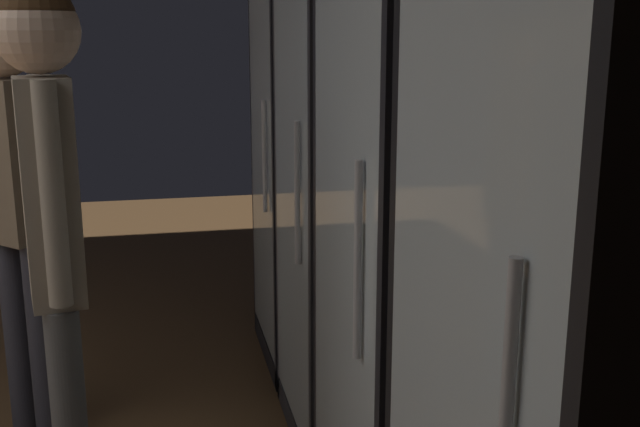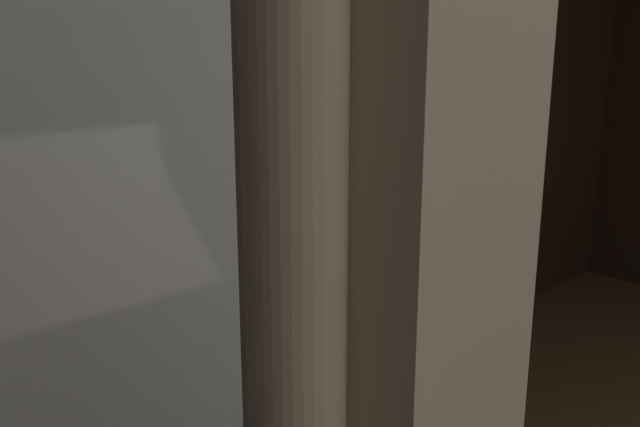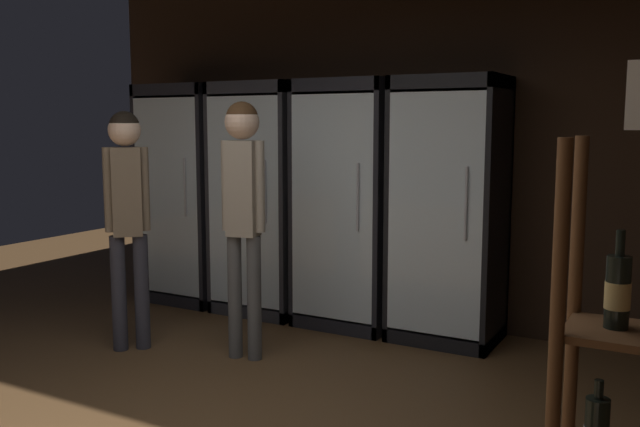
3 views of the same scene
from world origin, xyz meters
TOP-DOWN VIEW (x-y plane):
  - cooler_center at (-0.41, 2.72)m, footprint 0.77×0.63m
  - cooler_right at (0.40, 2.72)m, footprint 0.77×0.63m
  - shopper_near at (-0.66, 1.60)m, footprint 0.31×0.23m

SIDE VIEW (x-z plane):
  - cooler_right at x=0.40m, z-range -0.02..1.92m
  - cooler_center at x=-0.41m, z-range -0.02..1.92m
  - shopper_near at x=-0.66m, z-range 0.27..2.01m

